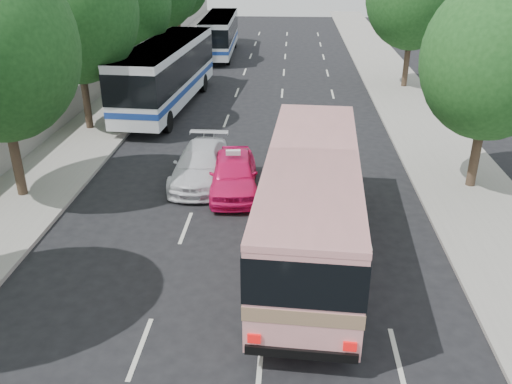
# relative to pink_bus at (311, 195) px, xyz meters

# --- Properties ---
(ground) EXTENTS (120.00, 120.00, 0.00)m
(ground) POSITION_rel_pink_bus_xyz_m (-2.22, -2.49, -2.06)
(ground) COLOR black
(ground) RESTS_ON ground
(sidewalk_left) EXTENTS (4.00, 90.00, 0.15)m
(sidewalk_left) POSITION_rel_pink_bus_xyz_m (-10.72, 17.51, -1.99)
(sidewalk_left) COLOR #9E998E
(sidewalk_left) RESTS_ON ground
(sidewalk_right) EXTENTS (4.00, 90.00, 0.12)m
(sidewalk_right) POSITION_rel_pink_bus_xyz_m (6.28, 17.51, -2.00)
(sidewalk_right) COLOR #9E998E
(sidewalk_right) RESTS_ON ground
(low_wall) EXTENTS (0.30, 90.00, 1.50)m
(low_wall) POSITION_rel_pink_bus_xyz_m (-12.52, 17.51, -1.16)
(low_wall) COLOR #9E998E
(low_wall) RESTS_ON sidewalk_left
(tree_left_c) EXTENTS (6.00, 6.00, 9.35)m
(tree_left_c) POSITION_rel_pink_bus_xyz_m (-10.84, 11.45, 4.06)
(tree_left_c) COLOR #38281E
(tree_left_c) RESTS_ON ground
(tree_right_near) EXTENTS (5.10, 5.10, 7.95)m
(tree_right_near) POSITION_rel_pink_bus_xyz_m (6.56, 5.45, 3.14)
(tree_right_near) COLOR #38281E
(tree_right_near) RESTS_ON ground
(pink_bus) EXTENTS (3.24, 10.53, 3.32)m
(pink_bus) POSITION_rel_pink_bus_xyz_m (0.00, 0.00, 0.00)
(pink_bus) COLOR #FDA3A3
(pink_bus) RESTS_ON ground
(pink_taxi) EXTENTS (2.23, 4.63, 1.53)m
(pink_taxi) POSITION_rel_pink_bus_xyz_m (-2.78, 4.53, -1.30)
(pink_taxi) COLOR #F21564
(pink_taxi) RESTS_ON ground
(white_pickup) EXTENTS (2.06, 4.90, 1.41)m
(white_pickup) POSITION_rel_pink_bus_xyz_m (-4.22, 5.51, -1.36)
(white_pickup) COLOR white
(white_pickup) RESTS_ON ground
(tour_coach_front) EXTENTS (3.51, 12.52, 3.70)m
(tour_coach_front) POSITION_rel_pink_bus_xyz_m (-7.72, 15.79, 0.16)
(tour_coach_front) COLOR white
(tour_coach_front) RESTS_ON ground
(tour_coach_rear) EXTENTS (2.69, 10.86, 3.23)m
(tour_coach_rear) POSITION_rel_pink_bus_xyz_m (-6.72, 31.63, -0.12)
(tour_coach_rear) COLOR silver
(tour_coach_rear) RESTS_ON ground
(taxi_roof_sign) EXTENTS (0.56, 0.23, 0.18)m
(taxi_roof_sign) POSITION_rel_pink_bus_xyz_m (-2.78, 4.53, -0.45)
(taxi_roof_sign) COLOR silver
(taxi_roof_sign) RESTS_ON pink_taxi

